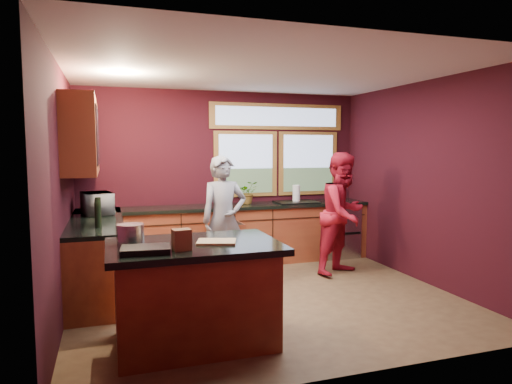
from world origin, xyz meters
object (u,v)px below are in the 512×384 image
island (195,293)px  person_red (343,213)px  stock_pot (131,234)px  cutting_board (217,242)px  person_grey (224,220)px

island → person_red: size_ratio=0.89×
person_red → stock_pot: bearing=-179.5°
person_red → cutting_board: (-2.27, -1.75, 0.08)m
island → cutting_board: cutting_board is taller
person_grey → person_red: size_ratio=0.98×
island → stock_pot: bearing=164.7°
island → cutting_board: 0.52m
island → stock_pot: size_ratio=6.46×
person_red → island: bearing=-172.1°
person_grey → person_red: person_red is taller
island → cutting_board: (0.20, -0.05, 0.48)m
island → stock_pot: (-0.55, 0.15, 0.56)m
person_red → cutting_board: person_red is taller
person_grey → stock_pot: (-1.28, -1.63, 0.18)m
person_red → stock_pot: (-3.02, -1.55, 0.16)m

